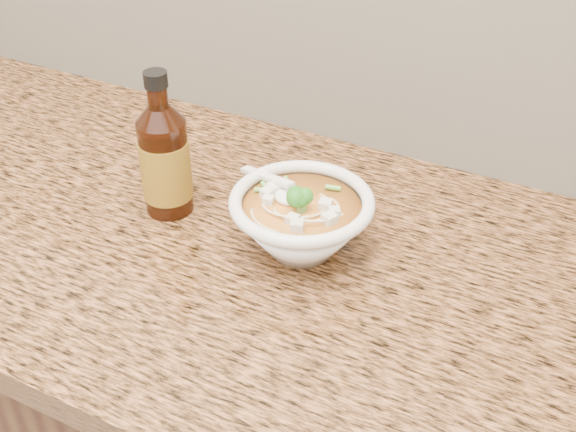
% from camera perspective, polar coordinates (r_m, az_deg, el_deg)
% --- Properties ---
extents(counter_slab, '(4.00, 0.68, 0.04)m').
position_cam_1_polar(counter_slab, '(1.02, -4.69, -2.07)').
color(counter_slab, '#A2643B').
rests_on(counter_slab, cabinet).
extents(soup_bowl, '(0.21, 0.19, 0.11)m').
position_cam_1_polar(soup_bowl, '(0.95, 1.07, -0.53)').
color(soup_bowl, white).
rests_on(soup_bowl, counter_slab).
extents(hot_sauce_bottle, '(0.09, 0.09, 0.21)m').
position_cam_1_polar(hot_sauce_bottle, '(1.02, -9.70, 4.33)').
color(hot_sauce_bottle, '#391507').
rests_on(hot_sauce_bottle, counter_slab).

